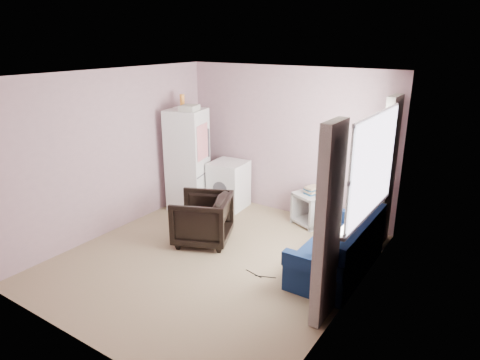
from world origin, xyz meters
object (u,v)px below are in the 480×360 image
(fridge, at_px, (188,159))
(washing_machine, at_px, (229,184))
(sofa, at_px, (341,252))
(armchair, at_px, (202,217))
(side_table, at_px, (311,206))

(fridge, relative_size, washing_machine, 2.40)
(sofa, bearing_deg, washing_machine, 156.82)
(washing_machine, bearing_deg, fridge, -150.93)
(armchair, distance_m, washing_machine, 1.44)
(washing_machine, relative_size, sofa, 0.50)
(armchair, height_order, sofa, armchair)
(armchair, relative_size, side_table, 1.23)
(side_table, bearing_deg, armchair, -126.31)
(washing_machine, height_order, side_table, washing_machine)
(armchair, relative_size, sofa, 0.48)
(fridge, bearing_deg, sofa, -26.00)
(armchair, distance_m, fridge, 1.52)
(fridge, distance_m, sofa, 3.23)
(fridge, bearing_deg, washing_machine, 19.38)
(fridge, height_order, side_table, fridge)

